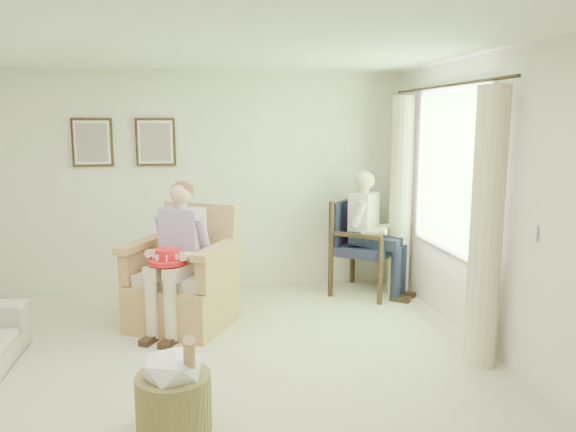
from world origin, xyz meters
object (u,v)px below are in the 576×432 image
(person_dark, at_px, (369,224))
(hatbox, at_px, (174,390))
(person_wicker, at_px, (181,245))
(red_hat, at_px, (167,258))
(wood_armchair, at_px, (364,242))
(wicker_armchair, at_px, (183,288))

(person_dark, height_order, hatbox, person_dark)
(person_wicker, bearing_deg, red_hat, -97.85)
(wood_armchair, bearing_deg, person_dark, -141.32)
(person_wicker, bearing_deg, wicker_armchair, 118.26)
(wicker_armchair, xyz_separation_m, person_dark, (2.11, 0.63, 0.48))
(wood_armchair, relative_size, person_wicker, 0.77)
(wood_armchair, xyz_separation_m, red_hat, (-2.23, -1.13, 0.17))
(person_wicker, height_order, person_dark, person_dark)
(hatbox, bearing_deg, red_hat, 93.48)
(person_dark, distance_m, red_hat, 2.43)
(wicker_armchair, xyz_separation_m, red_hat, (-0.12, -0.32, 0.39))
(wood_armchair, bearing_deg, hatbox, -178.57)
(wicker_armchair, height_order, red_hat, wicker_armchair)
(person_dark, bearing_deg, red_hat, 151.80)
(wicker_armchair, relative_size, wood_armchair, 1.09)
(person_wicker, distance_m, person_dark, 2.25)
(person_wicker, distance_m, hatbox, 1.92)
(wood_armchair, distance_m, hatbox, 3.53)
(red_hat, distance_m, hatbox, 1.74)
(person_wicker, relative_size, person_dark, 0.99)
(wicker_armchair, distance_m, person_dark, 2.25)
(person_wicker, relative_size, red_hat, 4.04)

